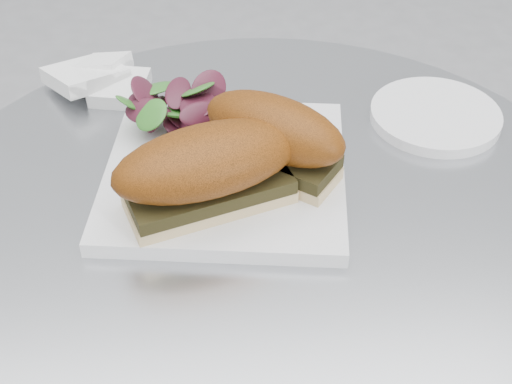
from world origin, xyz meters
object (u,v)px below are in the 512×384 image
plate (225,172)px  sandwich_left (208,168)px  saucer (435,116)px  sandwich_right (274,136)px

plate → sandwich_left: (-0.02, -0.05, 0.05)m
sandwich_left → saucer: bearing=10.2°
plate → sandwich_left: sandwich_left is taller
sandwich_left → sandwich_right: bearing=16.6°
plate → saucer: plate is taller
sandwich_left → sandwich_right: size_ratio=1.22×
sandwich_right → saucer: size_ratio=1.09×
plate → sandwich_right: (0.05, -0.01, 0.05)m
sandwich_left → saucer: (0.26, 0.13, -0.05)m
plate → sandwich_right: size_ratio=1.50×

